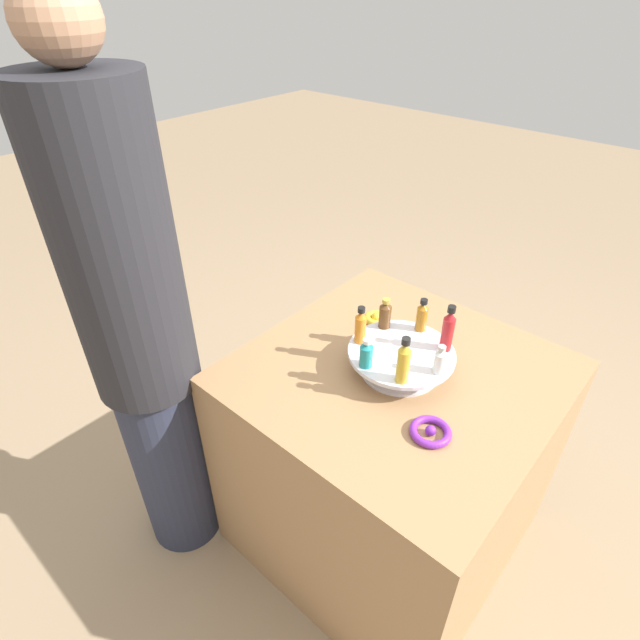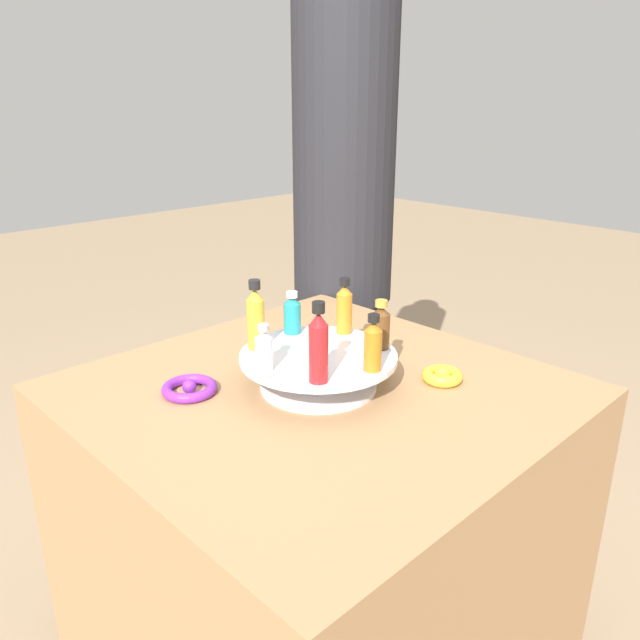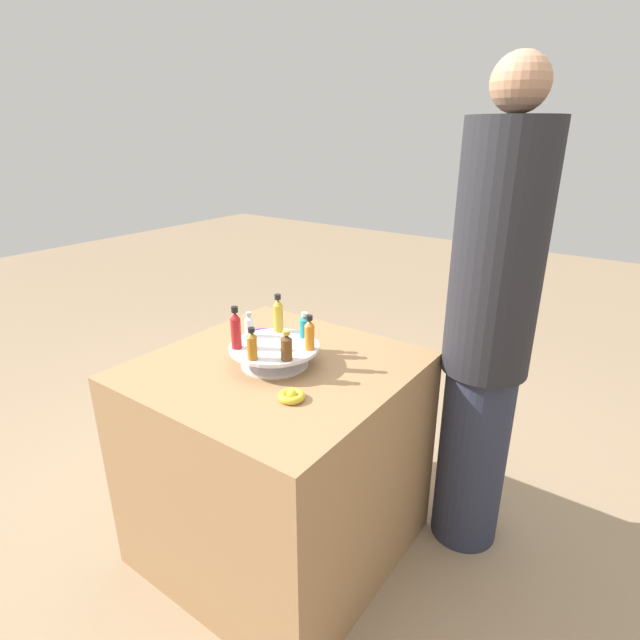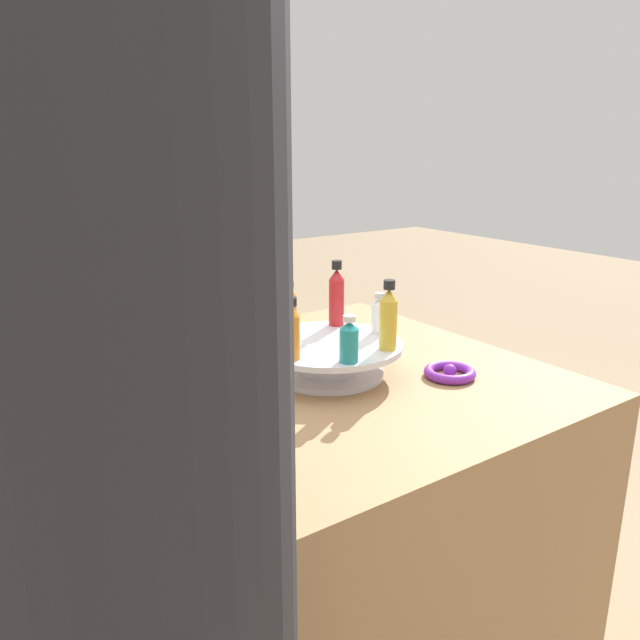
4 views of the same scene
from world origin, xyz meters
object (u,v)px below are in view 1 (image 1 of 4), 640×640
(bottle_orange, at_px, (361,326))
(person_figure, at_px, (141,339))
(ribbon_bow_gold, at_px, (376,318))
(ribbon_bow_purple, at_px, (430,431))
(display_stand, at_px, (401,359))
(bottle_gold, at_px, (404,362))
(bottle_brown, at_px, (385,314))
(bottle_red, at_px, (448,330))
(bottle_clear, at_px, (440,360))
(bottle_amber, at_px, (422,316))
(bottle_teal, at_px, (366,354))

(bottle_orange, distance_m, person_figure, 0.63)
(ribbon_bow_gold, xyz_separation_m, ribbon_bow_purple, (0.31, 0.40, -0.00))
(bottle_orange, xyz_separation_m, ribbon_bow_gold, (-0.20, -0.08, -0.12))
(display_stand, bearing_deg, bottle_gold, 33.26)
(ribbon_bow_gold, distance_m, ribbon_bow_purple, 0.51)
(bottle_brown, bearing_deg, ribbon_bow_gold, -135.02)
(bottle_red, bearing_deg, bottle_orange, -56.74)
(bottle_clear, bearing_deg, bottle_orange, -82.45)
(bottle_amber, bearing_deg, bottle_gold, 20.41)
(display_stand, xyz_separation_m, bottle_red, (-0.09, 0.09, 0.10))
(bottle_gold, bearing_deg, bottle_teal, -82.45)
(bottle_orange, distance_m, bottle_teal, 0.11)
(bottle_amber, relative_size, ribbon_bow_purple, 1.00)
(bottle_red, height_order, bottle_brown, bottle_red)
(bottle_orange, height_order, ribbon_bow_purple, bottle_orange)
(bottle_teal, distance_m, bottle_gold, 0.11)
(bottle_amber, relative_size, bottle_orange, 0.90)
(ribbon_bow_gold, relative_size, person_figure, 0.05)
(bottle_teal, height_order, bottle_gold, bottle_gold)
(bottle_clear, bearing_deg, bottle_gold, -31.02)
(bottle_teal, bearing_deg, bottle_gold, 97.55)
(bottle_amber, relative_size, bottle_clear, 1.21)
(bottle_amber, relative_size, ribbon_bow_gold, 1.31)
(bottle_amber, height_order, bottle_clear, bottle_amber)
(display_stand, relative_size, bottle_teal, 3.41)
(bottle_amber, distance_m, bottle_orange, 0.20)
(bottle_red, xyz_separation_m, person_figure, (0.57, -0.66, -0.04))
(bottle_brown, bearing_deg, display_stand, 58.98)
(bottle_orange, bearing_deg, ribbon_bow_gold, -158.01)
(bottle_red, relative_size, bottle_brown, 1.48)
(bottle_orange, xyz_separation_m, person_figure, (0.44, -0.45, -0.02))
(bottle_gold, bearing_deg, bottle_clear, 148.98)
(bottle_orange, relative_size, ribbon_bow_gold, 1.45)
(bottle_amber, xyz_separation_m, ribbon_bow_purple, (0.28, 0.22, -0.11))
(bottle_gold, height_order, ribbon_bow_purple, bottle_gold)
(display_stand, height_order, ribbon_bow_gold, display_stand)
(bottle_red, height_order, bottle_gold, bottle_red)
(bottle_amber, xyz_separation_m, bottle_gold, (0.23, 0.09, 0.02))
(bottle_red, relative_size, bottle_amber, 1.36)
(bottle_orange, distance_m, bottle_clear, 0.25)
(person_figure, bearing_deg, bottle_teal, -5.88)
(bottle_clear, distance_m, ribbon_bow_purple, 0.19)
(bottle_red, distance_m, bottle_orange, 0.25)
(person_figure, bearing_deg, bottle_red, 0.85)
(bottle_amber, height_order, bottle_gold, bottle_gold)
(bottle_red, xyz_separation_m, bottle_teal, (0.21, -0.13, -0.03))
(bottle_teal, distance_m, bottle_clear, 0.20)
(bottle_amber, relative_size, person_figure, 0.06)
(bottle_orange, bearing_deg, bottle_brown, 174.69)
(bottle_red, distance_m, person_figure, 0.88)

